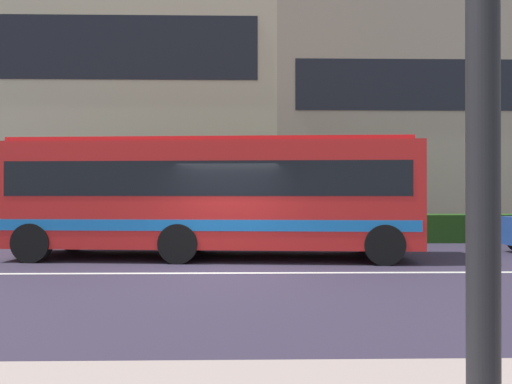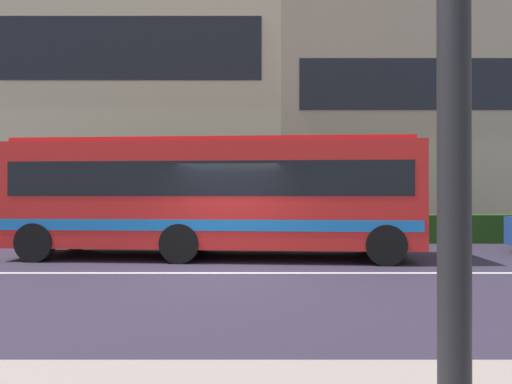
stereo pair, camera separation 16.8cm
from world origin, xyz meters
name	(u,v)px [view 2 (the right image)]	position (x,y,z in m)	size (l,w,h in m)	color
ground_plane	(222,273)	(0.00, 0.00, 0.00)	(160.00, 160.00, 0.00)	#312A3D
lane_centre_line	(222,273)	(0.00, 0.00, 0.00)	(60.00, 0.16, 0.01)	silver
hedge_row_far	(332,228)	(3.52, 6.24, 0.50)	(18.86, 1.10, 1.00)	#204614
apartment_block_left	(80,98)	(-8.84, 14.39, 6.99)	(21.32, 9.99, 13.97)	#C1B994
apartment_block_right	(455,123)	(11.75, 14.39, 5.63)	(19.88, 9.99, 11.26)	tan
transit_bus	(212,193)	(-0.46, 2.45, 1.77)	(11.00, 3.22, 3.21)	red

